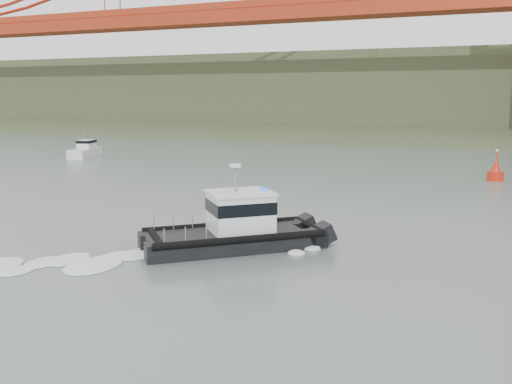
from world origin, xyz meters
TOP-DOWN VIEW (x-y plane):
  - ground at (0.00, 0.00)m, footprint 400.00×400.00m
  - headlands at (0.00, 125.50)m, footprint 500.00×105.36m
  - patrol_boat at (-1.00, 5.57)m, footprint 9.55×9.09m
  - motorboat at (-38.88, 39.43)m, footprint 3.85×6.86m
  - nav_buoy at (11.71, 37.79)m, footprint 1.55×1.55m

SIDE VIEW (x-z plane):
  - ground at x=0.00m, z-range 0.00..0.00m
  - nav_buoy at x=11.71m, z-range -0.76..2.46m
  - motorboat at x=-38.88m, z-range -0.90..2.69m
  - patrol_boat at x=-1.00m, z-range -1.17..3.53m
  - headlands at x=0.00m, z-range -6.52..20.61m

